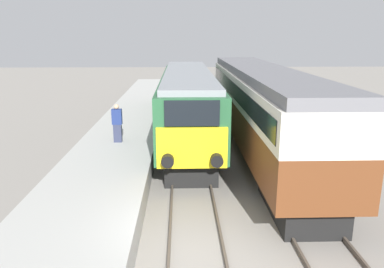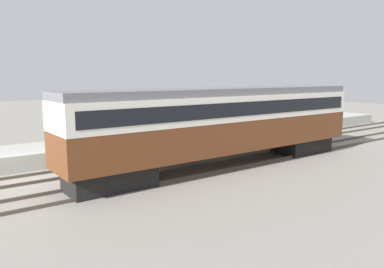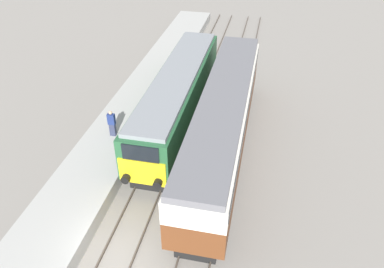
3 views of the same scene
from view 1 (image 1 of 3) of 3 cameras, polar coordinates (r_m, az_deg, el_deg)
ground_plane at (r=10.25m, az=0.69°, el=-17.89°), size 120.00×120.00×0.00m
platform_left at (r=17.63m, az=-11.21°, el=-2.33°), size 3.50×50.00×0.87m
rails_near_track at (r=14.68m, az=-0.14°, el=-7.07°), size 1.51×60.00×0.14m
rails_far_track at (r=15.15m, az=12.92°, el=-6.75°), size 1.50×60.00×0.14m
locomotive at (r=20.31m, az=-0.65°, el=5.04°), size 2.70×15.54×3.71m
passenger_carriage at (r=18.01m, az=10.43°, el=4.74°), size 2.75×17.20×4.09m
person_on_platform at (r=17.07m, az=-11.33°, el=1.61°), size 0.44×0.26×1.73m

